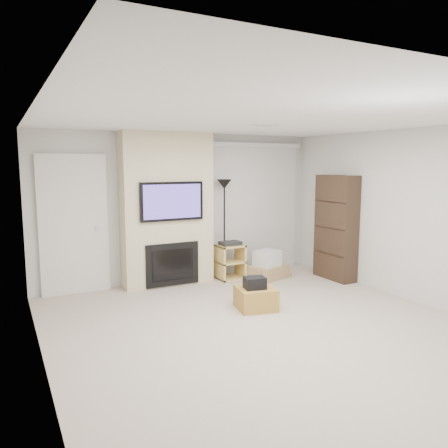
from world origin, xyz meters
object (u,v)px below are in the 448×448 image
floor_lamp (224,201)px  bookshelf (336,228)px  box_stack (267,267)px  ottoman (256,298)px  av_stand (230,259)px

floor_lamp → bookshelf: bearing=-30.4°
box_stack → ottoman: bearing=-128.4°
box_stack → bookshelf: 1.38m
floor_lamp → box_stack: 1.39m
box_stack → bookshelf: (1.01, -0.60, 0.72)m
ottoman → av_stand: bearing=74.0°
ottoman → bookshelf: bearing=19.4°
box_stack → av_stand: bearing=158.9°
box_stack → bookshelf: bearing=-30.6°
ottoman → floor_lamp: 2.13m
ottoman → box_stack: size_ratio=0.59×
floor_lamp → bookshelf: 1.98m
bookshelf → ottoman: bearing=-160.6°
floor_lamp → box_stack: (0.65, -0.38, -1.17)m
floor_lamp → bookshelf: (1.66, -0.98, -0.46)m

